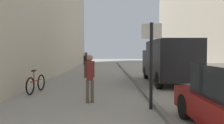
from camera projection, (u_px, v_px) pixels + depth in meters
ground_plane at (107, 78)px, 14.08m from camera, size 80.00×80.00×0.00m
kerb_strip at (131, 77)px, 14.11m from camera, size 0.16×40.00×0.12m
pedestrian_main_foreground at (90, 75)px, 7.28m from camera, size 0.32×0.21×1.64m
pedestrian_mid_block at (86, 63)px, 14.37m from camera, size 0.34×0.23×1.72m
delivery_van at (168, 60)px, 11.93m from camera, size 2.15×5.43×2.34m
street_sign_post at (151, 58)px, 6.44m from camera, size 0.58×0.20×2.60m
bicycle_leaning at (36, 84)px, 9.15m from camera, size 0.25×1.77×0.98m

